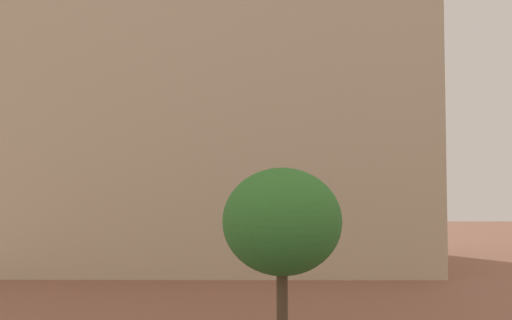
% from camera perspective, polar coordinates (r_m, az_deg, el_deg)
% --- Properties ---
extents(landmark_building, '(26.12, 13.62, 30.06)m').
position_cam_1_polar(landmark_building, '(34.25, -5.69, 5.21)').
color(landmark_building, beige).
rests_on(landmark_building, ground_plane).
extents(tree_curb_far, '(3.22, 3.22, 5.33)m').
position_cam_1_polar(tree_curb_far, '(14.42, 2.81, -6.66)').
color(tree_curb_far, brown).
rests_on(tree_curb_far, ground_plane).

